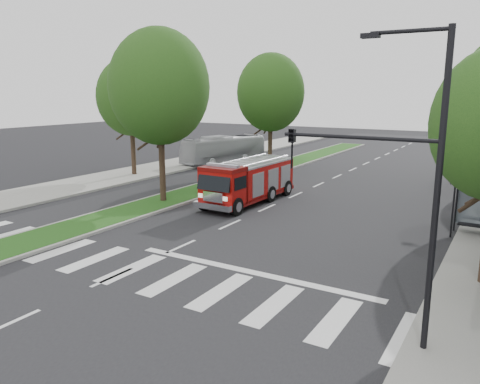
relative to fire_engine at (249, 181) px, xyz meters
The scene contains 9 objects.
ground 8.92m from the fire_engine, 79.56° to the right, with size 140.00×140.00×0.00m, color black.
sidewalk_left 13.02m from the fire_engine, behind, with size 5.00×80.00×0.15m, color gray.
median 10.38m from the fire_engine, 115.27° to the left, with size 3.00×50.00×0.15m.
tree_median_near 7.55m from the fire_engine, 148.65° to the right, with size 5.80×5.80×10.16m.
tree_median_far 13.21m from the fire_engine, 111.24° to the left, with size 5.60×5.60×9.72m.
tree_left_mid 13.73m from the fire_engine, 165.01° to the left, with size 5.20×5.20×9.16m.
streetlight_right_near 16.90m from the fire_engine, 47.37° to the right, with size 4.08×0.22×8.00m.
fire_engine is the anchor object (origin of this frame).
city_bus 16.46m from the fire_engine, 127.87° to the left, with size 2.13×9.12×2.54m, color #AFAFB4.
Camera 1 is at (12.03, -15.20, 6.52)m, focal length 35.00 mm.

